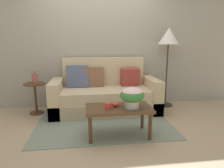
% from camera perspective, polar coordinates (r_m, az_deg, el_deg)
% --- Properties ---
extents(ground_plane, '(14.00, 14.00, 0.00)m').
position_cam_1_polar(ground_plane, '(3.46, -2.31, -11.49)').
color(ground_plane, tan).
extents(wall_back, '(6.40, 0.12, 2.89)m').
position_cam_1_polar(wall_back, '(4.36, -3.92, 12.85)').
color(wall_back, gray).
rests_on(wall_back, ground).
extents(area_rug, '(2.26, 1.66, 0.01)m').
position_cam_1_polar(area_rug, '(3.56, -2.48, -10.72)').
color(area_rug, gray).
rests_on(area_rug, ground).
extents(couch, '(2.09, 0.89, 1.06)m').
position_cam_1_polar(couch, '(4.02, -2.04, -3.02)').
color(couch, tan).
rests_on(couch, ground).
extents(coffee_table, '(0.95, 0.51, 0.45)m').
position_cam_1_polar(coffee_table, '(2.93, 1.89, -7.68)').
color(coffee_table, '#442D1B').
rests_on(coffee_table, ground).
extents(side_table, '(0.40, 0.40, 0.61)m').
position_cam_1_polar(side_table, '(4.11, -21.18, -2.35)').
color(side_table, '#4C331E').
rests_on(side_table, ground).
extents(floor_lamp, '(0.44, 0.44, 1.67)m').
position_cam_1_polar(floor_lamp, '(4.38, 15.92, 12.10)').
color(floor_lamp, '#2D2823').
rests_on(floor_lamp, ground).
extents(potted_plant, '(0.35, 0.35, 0.29)m').
position_cam_1_polar(potted_plant, '(2.83, 5.79, -3.27)').
color(potted_plant, '#B7B2A8').
rests_on(potted_plant, coffee_table).
extents(coffee_mug, '(0.13, 0.09, 0.09)m').
position_cam_1_polar(coffee_mug, '(2.82, -1.15, -6.23)').
color(coffee_mug, red).
rests_on(coffee_mug, coffee_table).
extents(snack_bowl, '(0.12, 0.12, 0.06)m').
position_cam_1_polar(snack_bowl, '(2.93, 1.01, -5.72)').
color(snack_bowl, '#B2382D').
rests_on(snack_bowl, coffee_table).
extents(table_vase, '(0.11, 0.11, 0.23)m').
position_cam_1_polar(table_vase, '(4.06, -21.24, 1.57)').
color(table_vase, '#934C42').
rests_on(table_vase, side_table).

